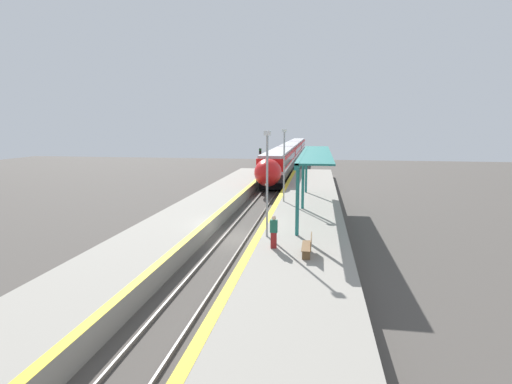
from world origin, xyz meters
TOP-DOWN VIEW (x-y plane):
  - ground_plane at (0.00, 0.00)m, footprint 120.00×120.00m
  - rail_left at (-0.72, 0.00)m, footprint 0.08×90.00m
  - rail_right at (0.72, 0.00)m, footprint 0.08×90.00m
  - train at (0.00, 46.03)m, footprint 2.83×64.23m
  - platform_right at (4.12, 0.00)m, footprint 5.04×64.00m
  - platform_left at (-3.75, 0.00)m, footprint 4.29×64.00m
  - platform_bench at (4.60, -5.47)m, footprint 0.44×1.76m
  - person_waiting at (2.89, -4.63)m, footprint 0.36×0.22m
  - railway_signal at (-2.20, 25.47)m, footprint 0.28×0.28m
  - lamppost_near at (2.29, -2.60)m, footprint 0.36×0.20m
  - lamppost_mid at (2.29, 7.69)m, footprint 0.36×0.20m
  - station_canopy at (4.46, 5.12)m, footprint 2.02×17.53m

SIDE VIEW (x-z plane):
  - ground_plane at x=0.00m, z-range 0.00..0.00m
  - rail_left at x=-0.72m, z-range 0.00..0.15m
  - rail_right at x=0.72m, z-range 0.00..0.15m
  - platform_right at x=4.12m, z-range 0.00..0.96m
  - platform_left at x=-3.75m, z-range 0.00..0.96m
  - platform_bench at x=4.60m, z-range 0.99..1.88m
  - person_waiting at x=2.89m, z-range 0.98..2.60m
  - train at x=0.00m, z-range 0.28..4.12m
  - railway_signal at x=-2.20m, z-range 0.47..4.61m
  - lamppost_near at x=2.29m, z-range 1.35..7.00m
  - lamppost_mid at x=2.29m, z-range 1.35..7.00m
  - station_canopy at x=4.46m, z-range 2.72..6.80m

